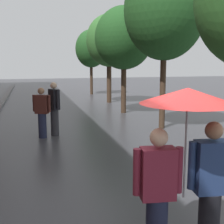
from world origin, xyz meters
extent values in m
cylinder|color=#473323|center=(2.97, 6.50, 1.43)|extent=(0.21, 0.21, 2.86)
ellipsoid|color=#235623|center=(2.97, 6.50, 4.15)|extent=(2.82, 2.82, 3.44)
cylinder|color=#473323|center=(2.63, 10.05, 1.19)|extent=(0.24, 0.24, 2.38)
ellipsoid|color=#235623|center=(2.63, 10.05, 3.45)|extent=(2.67, 2.67, 2.86)
cylinder|color=#473323|center=(2.89, 13.72, 1.23)|extent=(0.27, 0.27, 2.46)
ellipsoid|color=#387533|center=(2.89, 13.72, 3.58)|extent=(2.61, 2.61, 2.97)
cylinder|color=#473323|center=(2.77, 18.32, 1.15)|extent=(0.21, 0.21, 2.30)
ellipsoid|color=#235623|center=(2.77, 18.32, 3.31)|extent=(2.25, 2.25, 2.69)
cube|color=maroon|center=(-0.21, -0.30, 1.12)|extent=(0.43, 0.27, 0.61)
sphere|color=beige|center=(-0.21, -0.30, 1.55)|extent=(0.21, 0.21, 0.21)
cylinder|color=maroon|center=(-0.46, -0.27, 1.15)|extent=(0.09, 0.09, 0.55)
cylinder|color=maroon|center=(0.04, -0.33, 1.15)|extent=(0.09, 0.09, 0.55)
cube|color=navy|center=(0.44, -0.39, 1.17)|extent=(0.43, 0.27, 0.64)
sphere|color=#9E7051|center=(0.44, -0.39, 1.61)|extent=(0.21, 0.21, 0.21)
cylinder|color=navy|center=(0.19, -0.35, 1.20)|extent=(0.09, 0.09, 0.57)
cylinder|color=#9E9EA3|center=(0.12, -0.32, 1.37)|extent=(0.02, 0.02, 1.15)
cone|color=red|center=(0.12, -0.32, 2.02)|extent=(1.09, 1.09, 0.18)
cylinder|color=#1E233D|center=(-1.27, 6.21, 0.39)|extent=(0.26, 0.26, 0.78)
cube|color=#4C231E|center=(-1.27, 6.21, 1.07)|extent=(0.46, 0.37, 0.59)
sphere|color=#9E7051|center=(-1.27, 6.21, 1.49)|extent=(0.21, 0.21, 0.21)
cylinder|color=#4C231E|center=(-1.50, 6.32, 1.10)|extent=(0.09, 0.09, 0.53)
cylinder|color=#4C231E|center=(-1.04, 6.11, 1.10)|extent=(0.09, 0.09, 0.53)
cylinder|color=#2D2D33|center=(-0.87, 6.42, 0.43)|extent=(0.26, 0.26, 0.87)
cube|color=black|center=(-0.87, 6.42, 1.19)|extent=(0.35, 0.45, 0.65)
sphere|color=beige|center=(-0.87, 6.42, 1.64)|extent=(0.21, 0.21, 0.21)
cylinder|color=black|center=(-0.96, 6.65, 1.22)|extent=(0.09, 0.09, 0.58)
cylinder|color=black|center=(-0.77, 6.19, 1.22)|extent=(0.09, 0.09, 0.58)
camera|label=1|loc=(-1.59, -3.35, 2.40)|focal=48.18mm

